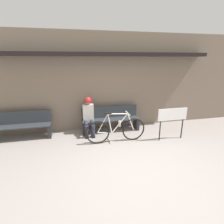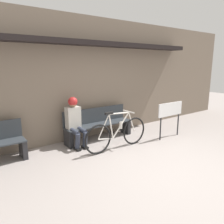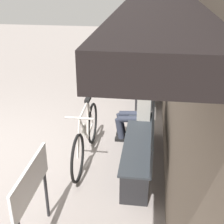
{
  "view_description": "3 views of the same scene",
  "coord_description": "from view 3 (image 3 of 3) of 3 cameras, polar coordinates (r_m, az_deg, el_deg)",
  "views": [
    {
      "loc": [
        -1.21,
        -3.22,
        2.36
      ],
      "look_at": [
        -0.11,
        1.61,
        0.85
      ],
      "focal_mm": 28.0,
      "sensor_mm": 36.0,
      "label": 1
    },
    {
      "loc": [
        -3.08,
        -2.55,
        1.99
      ],
      "look_at": [
        0.14,
        1.81,
        0.79
      ],
      "focal_mm": 35.0,
      "sensor_mm": 36.0,
      "label": 2
    },
    {
      "loc": [
        4.02,
        2.3,
        2.74
      ],
      "look_at": [
        -0.22,
        1.72,
        0.74
      ],
      "focal_mm": 50.0,
      "sensor_mm": 36.0,
      "label": 3
    }
  ],
  "objects": [
    {
      "name": "park_bench_near",
      "position": [
        4.67,
        5.63,
        -5.21
      ],
      "size": [
        1.91,
        0.42,
        0.84
      ],
      "color": "#2D3338",
      "rests_on": "ground_plane"
    },
    {
      "name": "ground_plane",
      "position": [
        5.38,
        -18.99,
        -7.16
      ],
      "size": [
        24.0,
        24.0,
        0.0
      ],
      "primitive_type": "plane",
      "color": "gray"
    },
    {
      "name": "park_bench_far",
      "position": [
        7.23,
        6.63,
        5.87
      ],
      "size": [
        1.75,
        0.42,
        0.84
      ],
      "color": "#2D3338",
      "rests_on": "ground_plane"
    },
    {
      "name": "bicycle",
      "position": [
        4.8,
        -4.82,
        -4.52
      ],
      "size": [
        1.77,
        0.4,
        0.93
      ],
      "color": "black",
      "rests_on": "ground_plane"
    },
    {
      "name": "storefront_wall",
      "position": [
        4.18,
        11.62,
        9.51
      ],
      "size": [
        12.0,
        0.56,
        3.2
      ],
      "color": "#756656",
      "rests_on": "ground_plane"
    },
    {
      "name": "person_seated",
      "position": [
        5.21,
        4.99,
        1.77
      ],
      "size": [
        0.34,
        0.59,
        1.22
      ],
      "color": "#2D3342",
      "rests_on": "ground_plane"
    },
    {
      "name": "signboard",
      "position": [
        3.34,
        -14.57,
        -13.06
      ],
      "size": [
        0.92,
        0.04,
        0.97
      ],
      "color": "#232326",
      "rests_on": "ground_plane"
    }
  ]
}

